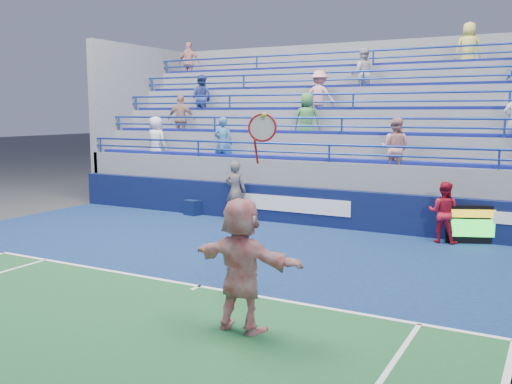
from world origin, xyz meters
The scene contains 8 objects.
ground centered at (0.00, 0.00, 0.00)m, with size 120.00×120.00×0.00m, color #333538.
sponsor_wall centered at (0.00, 6.50, 0.55)m, with size 18.00×0.32×1.10m.
bleacher_stand centered at (0.00, 10.27, 1.55)m, with size 18.00×5.60×6.13m.
serve_speed_board centered at (4.07, 6.26, 0.49)m, with size 1.37×0.67×0.98m.
judge_chair centered at (-4.42, 6.30, 0.28)m, with size 0.60×0.61×0.87m.
tennis_player centered at (1.77, -1.47, 1.03)m, with size 1.94×0.76×3.27m.
line_judge centered at (-2.75, 6.08, 0.91)m, with size 0.66×0.44×1.82m, color #16183D.
ball_girl centered at (3.35, 5.99, 0.78)m, with size 0.76×0.59×1.56m, color #A41227.
Camera 1 is at (5.87, -8.64, 3.28)m, focal length 40.00 mm.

